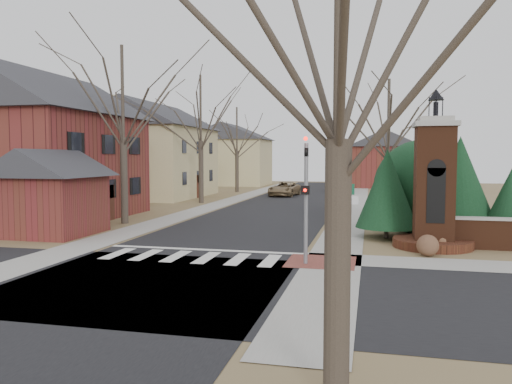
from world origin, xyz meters
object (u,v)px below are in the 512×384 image
(sign_post, at_px, (346,205))
(pickup_truck, at_px, (284,189))
(traffic_signal_pole, at_px, (306,190))
(distant_car, at_px, (339,185))
(brick_gate_monument, at_px, (434,195))

(sign_post, height_order, pickup_truck, sign_post)
(traffic_signal_pole, distance_m, distant_car, 36.74)
(sign_post, height_order, distant_car, sign_post)
(traffic_signal_pole, xyz_separation_m, pickup_truck, (-5.90, 30.07, -1.90))
(sign_post, bearing_deg, traffic_signal_pole, -132.43)
(traffic_signal_pole, xyz_separation_m, sign_post, (1.29, 1.41, -0.64))
(pickup_truck, xyz_separation_m, distant_car, (4.80, 6.61, 0.02))
(traffic_signal_pole, relative_size, sign_post, 1.64)
(traffic_signal_pole, height_order, distant_car, traffic_signal_pole)
(sign_post, xyz_separation_m, distant_car, (-2.39, 35.26, -1.24))
(pickup_truck, bearing_deg, traffic_signal_pole, -73.57)
(traffic_signal_pole, height_order, pickup_truck, traffic_signal_pole)
(sign_post, bearing_deg, pickup_truck, 104.09)
(pickup_truck, bearing_deg, brick_gate_monument, -62.21)
(brick_gate_monument, relative_size, distant_car, 1.51)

